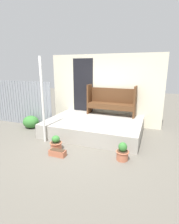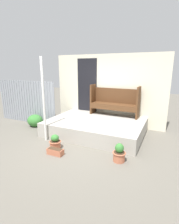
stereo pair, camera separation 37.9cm
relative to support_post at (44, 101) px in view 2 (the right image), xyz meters
The scene contains 10 objects.
ground_plane 1.63m from the support_post, ahead, with size 24.00×24.00×0.00m, color #666056.
porch_slab 1.90m from the support_post, 45.99° to the left, with size 3.03×2.16×0.45m.
house_wall 2.53m from the support_post, 64.42° to the left, with size 4.23×0.08×2.60m.
fence_corrugated 2.22m from the support_post, 147.77° to the left, with size 2.72×0.05×1.64m.
support_post is the anchor object (origin of this frame).
bench 2.52m from the support_post, 53.71° to the left, with size 1.74×0.45×1.08m.
flower_pot_left 1.23m from the support_post, 29.24° to the right, with size 0.33×0.33×0.38m.
flower_pot_middle 2.55m from the support_post, ahead, with size 0.31×0.31×0.44m.
planter_box_rect 1.52m from the support_post, 38.37° to the right, with size 0.42×0.18×0.16m.
shrub_by_fence 1.76m from the support_post, 143.96° to the left, with size 0.58×0.52×0.45m.
Camera 2 is at (2.17, -3.97, 2.12)m, focal length 28.00 mm.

